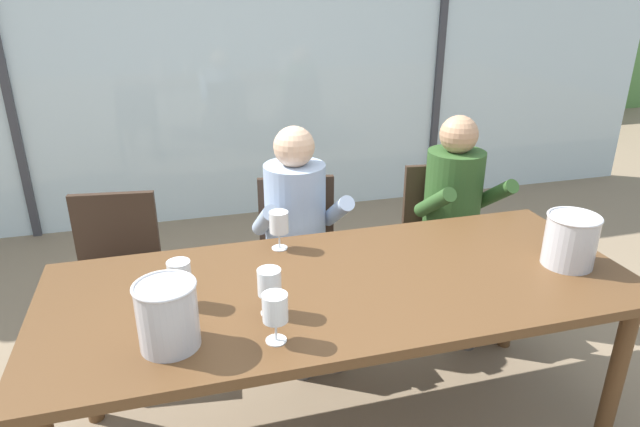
{
  "coord_description": "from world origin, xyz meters",
  "views": [
    {
      "loc": [
        -0.59,
        -1.8,
        1.83
      ],
      "look_at": [
        0.0,
        0.35,
        0.9
      ],
      "focal_mm": 30.99,
      "sensor_mm": 36.0,
      "label": 1
    }
  ],
  "objects_px": {
    "person_olive_shirt": "(459,209)",
    "ice_bucket_primary": "(571,240)",
    "chair_near_curtain": "(117,267)",
    "wine_glass_near_bucket": "(179,275)",
    "chair_center": "(442,229)",
    "chair_left_of_center": "(299,246)",
    "person_pale_blue_shirt": "(300,227)",
    "wine_glass_center_pour": "(279,224)",
    "ice_bucket_secondary": "(167,314)",
    "wine_glass_by_left_taster": "(269,283)",
    "wine_glass_by_right_taster": "(275,310)",
    "dining_table": "(343,298)"
  },
  "relations": [
    {
      "from": "chair_center",
      "to": "wine_glass_by_right_taster",
      "type": "bearing_deg",
      "value": -128.96
    },
    {
      "from": "ice_bucket_primary",
      "to": "ice_bucket_secondary",
      "type": "relative_size",
      "value": 0.98
    },
    {
      "from": "person_olive_shirt",
      "to": "ice_bucket_primary",
      "type": "height_order",
      "value": "person_olive_shirt"
    },
    {
      "from": "wine_glass_by_left_taster",
      "to": "wine_glass_center_pour",
      "type": "relative_size",
      "value": 1.0
    },
    {
      "from": "person_pale_blue_shirt",
      "to": "ice_bucket_primary",
      "type": "relative_size",
      "value": 5.39
    },
    {
      "from": "person_olive_shirt",
      "to": "wine_glass_by_right_taster",
      "type": "bearing_deg",
      "value": -143.41
    },
    {
      "from": "chair_center",
      "to": "person_olive_shirt",
      "type": "relative_size",
      "value": 0.73
    },
    {
      "from": "chair_left_of_center",
      "to": "chair_center",
      "type": "relative_size",
      "value": 1.0
    },
    {
      "from": "wine_glass_by_right_taster",
      "to": "chair_center",
      "type": "bearing_deg",
      "value": 43.91
    },
    {
      "from": "chair_left_of_center",
      "to": "wine_glass_near_bucket",
      "type": "xyz_separation_m",
      "value": [
        -0.64,
        -0.87,
        0.37
      ]
    },
    {
      "from": "chair_near_curtain",
      "to": "wine_glass_center_pour",
      "type": "xyz_separation_m",
      "value": [
        0.75,
        -0.51,
        0.37
      ]
    },
    {
      "from": "chair_left_of_center",
      "to": "wine_glass_near_bucket",
      "type": "distance_m",
      "value": 1.14
    },
    {
      "from": "wine_glass_center_pour",
      "to": "wine_glass_near_bucket",
      "type": "bearing_deg",
      "value": -140.24
    },
    {
      "from": "chair_near_curtain",
      "to": "ice_bucket_secondary",
      "type": "xyz_separation_m",
      "value": [
        0.27,
        -1.11,
        0.37
      ]
    },
    {
      "from": "chair_center",
      "to": "wine_glass_near_bucket",
      "type": "bearing_deg",
      "value": -143.0
    },
    {
      "from": "person_pale_blue_shirt",
      "to": "wine_glass_by_left_taster",
      "type": "distance_m",
      "value": 0.96
    },
    {
      "from": "wine_glass_center_pour",
      "to": "wine_glass_by_right_taster",
      "type": "xyz_separation_m",
      "value": [
        -0.15,
        -0.67,
        0.0
      ]
    },
    {
      "from": "chair_near_curtain",
      "to": "wine_glass_near_bucket",
      "type": "height_order",
      "value": "wine_glass_near_bucket"
    },
    {
      "from": "wine_glass_by_left_taster",
      "to": "wine_glass_center_pour",
      "type": "height_order",
      "value": "same"
    },
    {
      "from": "wine_glass_near_bucket",
      "to": "wine_glass_center_pour",
      "type": "bearing_deg",
      "value": 39.76
    },
    {
      "from": "chair_near_curtain",
      "to": "wine_glass_center_pour",
      "type": "height_order",
      "value": "wine_glass_center_pour"
    },
    {
      "from": "wine_glass_by_left_taster",
      "to": "wine_glass_center_pour",
      "type": "distance_m",
      "value": 0.52
    },
    {
      "from": "chair_near_curtain",
      "to": "dining_table",
      "type": "bearing_deg",
      "value": -35.8
    },
    {
      "from": "chair_near_curtain",
      "to": "wine_glass_by_right_taster",
      "type": "distance_m",
      "value": 1.37
    },
    {
      "from": "chair_center",
      "to": "ice_bucket_primary",
      "type": "distance_m",
      "value": 1.03
    },
    {
      "from": "dining_table",
      "to": "ice_bucket_primary",
      "type": "distance_m",
      "value": 0.96
    },
    {
      "from": "dining_table",
      "to": "wine_glass_by_left_taster",
      "type": "relative_size",
      "value": 13.26
    },
    {
      "from": "person_pale_blue_shirt",
      "to": "chair_left_of_center",
      "type": "bearing_deg",
      "value": 76.92
    },
    {
      "from": "dining_table",
      "to": "ice_bucket_secondary",
      "type": "distance_m",
      "value": 0.73
    },
    {
      "from": "dining_table",
      "to": "wine_glass_by_right_taster",
      "type": "distance_m",
      "value": 0.49
    },
    {
      "from": "person_pale_blue_shirt",
      "to": "wine_glass_by_left_taster",
      "type": "relative_size",
      "value": 6.8
    },
    {
      "from": "chair_center",
      "to": "wine_glass_by_right_taster",
      "type": "distance_m",
      "value": 1.73
    },
    {
      "from": "ice_bucket_secondary",
      "to": "wine_glass_near_bucket",
      "type": "xyz_separation_m",
      "value": [
        0.05,
        0.24,
        0.01
      ]
    },
    {
      "from": "chair_near_curtain",
      "to": "ice_bucket_primary",
      "type": "relative_size",
      "value": 3.93
    },
    {
      "from": "chair_center",
      "to": "wine_glass_near_bucket",
      "type": "height_order",
      "value": "wine_glass_near_bucket"
    },
    {
      "from": "wine_glass_by_left_taster",
      "to": "wine_glass_by_right_taster",
      "type": "bearing_deg",
      "value": -94.32
    },
    {
      "from": "chair_near_curtain",
      "to": "wine_glass_by_right_taster",
      "type": "xyz_separation_m",
      "value": [
        0.6,
        -1.18,
        0.37
      ]
    },
    {
      "from": "dining_table",
      "to": "chair_center",
      "type": "height_order",
      "value": "chair_center"
    },
    {
      "from": "ice_bucket_primary",
      "to": "chair_near_curtain",
      "type": "bearing_deg",
      "value": 152.46
    },
    {
      "from": "dining_table",
      "to": "chair_left_of_center",
      "type": "distance_m",
      "value": 0.89
    },
    {
      "from": "wine_glass_center_pour",
      "to": "person_olive_shirt",
      "type": "bearing_deg",
      "value": 19.24
    },
    {
      "from": "chair_near_curtain",
      "to": "wine_glass_near_bucket",
      "type": "bearing_deg",
      "value": -62.92
    },
    {
      "from": "chair_near_curtain",
      "to": "person_olive_shirt",
      "type": "bearing_deg",
      "value": 3.3
    },
    {
      "from": "chair_near_curtain",
      "to": "chair_center",
      "type": "bearing_deg",
      "value": 6.95
    },
    {
      "from": "chair_near_curtain",
      "to": "wine_glass_by_left_taster",
      "type": "height_order",
      "value": "wine_glass_by_left_taster"
    },
    {
      "from": "person_pale_blue_shirt",
      "to": "ice_bucket_primary",
      "type": "bearing_deg",
      "value": -45.17
    },
    {
      "from": "chair_center",
      "to": "wine_glass_by_left_taster",
      "type": "distance_m",
      "value": 1.61
    },
    {
      "from": "chair_left_of_center",
      "to": "person_pale_blue_shirt",
      "type": "bearing_deg",
      "value": -92.28
    },
    {
      "from": "chair_left_of_center",
      "to": "wine_glass_by_left_taster",
      "type": "relative_size",
      "value": 4.97
    },
    {
      "from": "person_olive_shirt",
      "to": "wine_glass_center_pour",
      "type": "xyz_separation_m",
      "value": [
        -1.1,
        -0.38,
        0.2
      ]
    }
  ]
}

